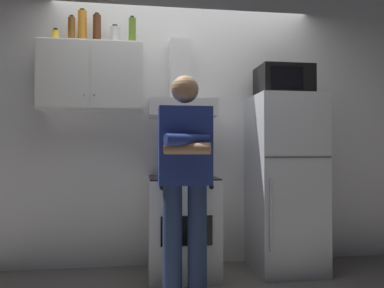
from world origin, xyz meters
name	(u,v)px	position (x,y,z in m)	size (l,w,h in m)	color
ground_plane	(192,285)	(0.00, 0.00, 0.00)	(7.00, 7.00, 0.00)	slate
back_wall_tiled	(184,125)	(0.00, 0.60, 1.35)	(4.80, 0.10, 2.70)	white
upper_cabinet	(93,78)	(-0.85, 0.37, 1.75)	(0.90, 0.37, 0.60)	white
stove_oven	(183,225)	(-0.05, 0.25, 0.43)	(0.60, 0.62, 0.87)	white
range_hood	(181,96)	(-0.05, 0.38, 1.60)	(0.60, 0.44, 0.75)	white
refrigerator	(285,183)	(0.90, 0.25, 0.80)	(0.60, 0.62, 1.60)	silver
microwave	(283,82)	(0.90, 0.27, 1.74)	(0.48, 0.37, 0.28)	black
person_standing	(185,178)	(-0.10, -0.36, 0.90)	(0.38, 0.33, 1.64)	navy
bottle_olive_oil	(132,32)	(-0.50, 0.39, 2.18)	(0.07, 0.07, 0.28)	#4C6B19
bottle_spice_jar	(56,36)	(-1.17, 0.35, 2.10)	(0.06, 0.06, 0.12)	gold
bottle_beer_brown	(72,30)	(-1.03, 0.35, 2.17)	(0.06, 0.06, 0.25)	brown
bottle_rum_dark	(97,30)	(-0.82, 0.39, 2.19)	(0.07, 0.07, 0.29)	#47230F
bottle_canister_steel	(115,36)	(-0.66, 0.40, 2.14)	(0.08, 0.08, 0.20)	#B2B5BA
bottle_liquor_amber	(82,28)	(-0.95, 0.40, 2.21)	(0.08, 0.08, 0.32)	#B7721E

